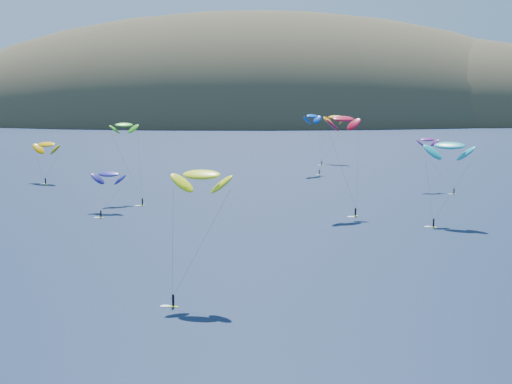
{
  "coord_description": "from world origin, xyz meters",
  "views": [
    {
      "loc": [
        -0.72,
        -68.45,
        31.89
      ],
      "look_at": [
        3.74,
        80.0,
        9.0
      ],
      "focal_mm": 50.0,
      "sensor_mm": 36.0,
      "label": 1
    }
  ],
  "objects": [
    {
      "name": "kitesurfer_1",
      "position": [
        -61.4,
        162.6,
        12.12
      ],
      "size": [
        11.51,
        11.83,
        15.06
      ],
      "rotation": [
        0.0,
        0.0,
        -0.52
      ],
      "color": "#E9FF1C",
      "rests_on": "ground"
    },
    {
      "name": "kitesurfer_5",
      "position": [
        48.27,
        92.21,
        17.62
      ],
      "size": [
        11.98,
        12.11,
        20.68
      ],
      "rotation": [
        0.0,
        0.0,
        -0.5
      ],
      "color": "#E9FF1C",
      "rests_on": "ground"
    },
    {
      "name": "kitesurfer_3",
      "position": [
        -30.72,
        125.97,
        20.43
      ],
      "size": [
        10.74,
        13.71,
        22.62
      ],
      "rotation": [
        0.0,
        0.0,
        0.45
      ],
      "color": "#E9FF1C",
      "rests_on": "ground"
    },
    {
      "name": "kitesurfer_6",
      "position": [
        56.95,
        142.38,
        14.93
      ],
      "size": [
        9.69,
        12.07,
        16.84
      ],
      "rotation": [
        0.0,
        0.0,
        0.12
      ],
      "color": "#E9FF1C",
      "rests_on": "ground"
    },
    {
      "name": "kitesurfer_9",
      "position": [
        25.72,
        104.38,
        23.08
      ],
      "size": [
        10.44,
        10.14,
        25.79
      ],
      "rotation": [
        0.0,
        0.0,
        0.51
      ],
      "color": "#E9FF1C",
      "rests_on": "ground"
    },
    {
      "name": "kitesurfer_2",
      "position": [
        -5.67,
        36.38,
        18.34
      ],
      "size": [
        9.67,
        9.64,
        20.86
      ],
      "rotation": [
        0.0,
        0.0,
        -0.27
      ],
      "color": "#E9FF1C",
      "rests_on": "ground"
    },
    {
      "name": "island",
      "position": [
        39.4,
        562.36,
        -10.74
      ],
      "size": [
        730.0,
        300.0,
        210.0
      ],
      "color": "#3D3526",
      "rests_on": "ground"
    },
    {
      "name": "kitesurfer_11",
      "position": [
        39.54,
        216.29,
        18.17
      ],
      "size": [
        12.29,
        15.43,
        20.82
      ],
      "rotation": [
        0.0,
        0.0,
        -0.54
      ],
      "color": "#E9FF1C",
      "rests_on": "ground"
    },
    {
      "name": "kitesurfer_10",
      "position": [
        -32.14,
        108.63,
        9.28
      ],
      "size": [
        9.23,
        12.75,
        11.7
      ],
      "rotation": [
        0.0,
        0.0,
        -0.21
      ],
      "color": "#E9FF1C",
      "rests_on": "ground"
    },
    {
      "name": "kitesurfer_4",
      "position": [
        26.67,
        182.62,
        20.11
      ],
      "size": [
        9.07,
        10.5,
        22.64
      ],
      "rotation": [
        0.0,
        0.0,
        0.84
      ],
      "color": "#E9FF1C",
      "rests_on": "ground"
    }
  ]
}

